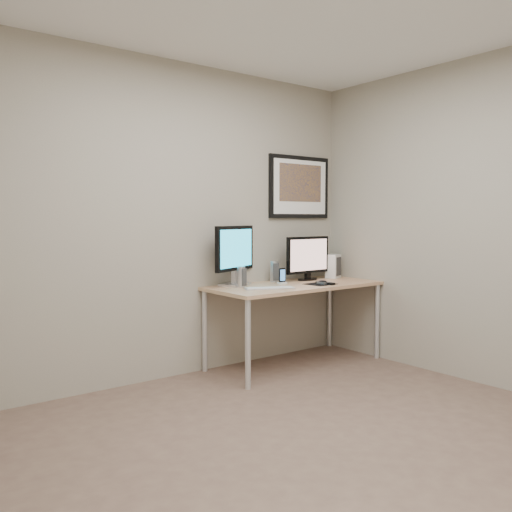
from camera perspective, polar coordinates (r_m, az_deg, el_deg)
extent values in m
plane|color=brown|center=(3.43, 6.80, -18.68)|extent=(3.60, 3.60, 0.00)
plane|color=gray|center=(4.53, -8.34, 3.72)|extent=(3.60, 0.00, 3.60)
plane|color=gray|center=(4.61, 23.14, 3.44)|extent=(0.00, 3.40, 3.40)
cube|color=#A67150|center=(4.87, 4.12, -3.14)|extent=(1.60, 0.70, 0.03)
cylinder|color=silver|center=(4.22, -0.86, -9.28)|extent=(0.04, 0.04, 0.70)
cylinder|color=silver|center=(4.72, -5.42, -7.87)|extent=(0.04, 0.04, 0.70)
cylinder|color=silver|center=(5.25, 12.62, -6.73)|extent=(0.04, 0.04, 0.70)
cylinder|color=silver|center=(5.66, 7.76, -5.89)|extent=(0.04, 0.04, 0.70)
cube|color=black|center=(5.32, 4.58, 7.23)|extent=(0.75, 0.03, 0.60)
cube|color=white|center=(5.31, 4.71, 7.24)|extent=(0.67, 0.00, 0.52)
cube|color=orange|center=(5.31, 4.73, 7.67)|extent=(0.54, 0.00, 0.36)
cube|color=#BBBBC0|center=(4.76, -2.25, -3.00)|extent=(0.32, 0.27, 0.02)
cube|color=#BBBBC0|center=(4.75, -2.25, -2.20)|extent=(0.06, 0.06, 0.11)
cube|color=black|center=(4.73, -2.26, 0.83)|extent=(0.54, 0.26, 0.39)
cube|color=teal|center=(4.71, -2.12, 0.82)|extent=(0.47, 0.20, 0.33)
cube|color=black|center=(5.18, 5.46, -2.45)|extent=(0.23, 0.13, 0.02)
cube|color=black|center=(5.18, 5.46, -2.07)|extent=(0.05, 0.04, 0.05)
cube|color=black|center=(5.16, 5.47, 0.13)|extent=(0.53, 0.05, 0.35)
cube|color=tan|center=(5.15, 5.61, 0.12)|extent=(0.48, 0.02, 0.30)
cylinder|color=#BBBBC0|center=(4.63, -1.58, -2.21)|extent=(0.08, 0.08, 0.18)
cylinder|color=#BBBBC0|center=(5.00, 1.92, -1.65)|extent=(0.10, 0.10, 0.19)
cube|color=black|center=(4.86, 2.78, -2.11)|extent=(0.07, 0.07, 0.14)
cube|color=silver|center=(4.52, 1.45, -3.39)|extent=(0.43, 0.27, 0.01)
cube|color=black|center=(4.88, 6.77, -2.94)|extent=(0.26, 0.24, 0.00)
ellipsoid|color=black|center=(4.87, 7.06, -2.73)|extent=(0.06, 0.10, 0.03)
cube|color=black|center=(4.88, 7.31, -2.82)|extent=(0.05, 0.19, 0.02)
cube|color=silver|center=(5.41, 8.12, -1.06)|extent=(0.18, 0.16, 0.23)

